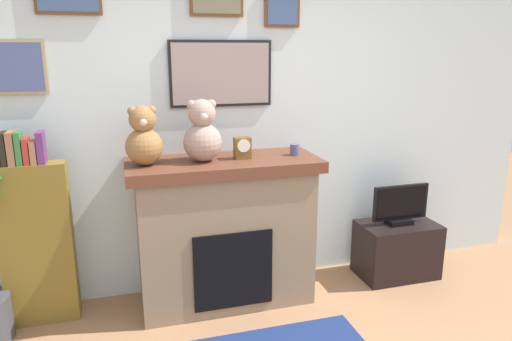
% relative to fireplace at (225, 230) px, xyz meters
% --- Properties ---
extents(back_wall, '(5.20, 0.15, 2.60)m').
position_rel_fireplace_xyz_m(back_wall, '(0.22, 0.33, 0.75)').
color(back_wall, silver).
rests_on(back_wall, ground_plane).
extents(fireplace, '(1.38, 0.60, 1.10)m').
position_rel_fireplace_xyz_m(fireplace, '(0.00, 0.00, 0.00)').
color(fireplace, '#897356').
rests_on(fireplace, ground_plane).
extents(bookshelf, '(0.47, 0.16, 1.36)m').
position_rel_fireplace_xyz_m(bookshelf, '(-1.30, 0.07, 0.06)').
color(bookshelf, brown).
rests_on(bookshelf, ground_plane).
extents(tv_stand, '(0.64, 0.40, 0.46)m').
position_rel_fireplace_xyz_m(tv_stand, '(1.47, -0.03, -0.33)').
color(tv_stand, black).
rests_on(tv_stand, ground_plane).
extents(television, '(0.49, 0.14, 0.33)m').
position_rel_fireplace_xyz_m(television, '(1.47, -0.03, 0.06)').
color(television, black).
rests_on(television, tv_stand).
extents(candle_jar, '(0.07, 0.07, 0.08)m').
position_rel_fireplace_xyz_m(candle_jar, '(0.54, -0.02, 0.59)').
color(candle_jar, '#4C517A').
rests_on(candle_jar, fireplace).
extents(mantel_clock, '(0.12, 0.09, 0.15)m').
position_rel_fireplace_xyz_m(mantel_clock, '(0.14, -0.02, 0.62)').
color(mantel_clock, brown).
rests_on(mantel_clock, fireplace).
extents(teddy_bear_grey, '(0.25, 0.25, 0.40)m').
position_rel_fireplace_xyz_m(teddy_bear_grey, '(-0.55, -0.02, 0.73)').
color(teddy_bear_grey, olive).
rests_on(teddy_bear_grey, fireplace).
extents(teddy_bear_tan, '(0.27, 0.27, 0.43)m').
position_rel_fireplace_xyz_m(teddy_bear_tan, '(-0.15, -0.02, 0.74)').
color(teddy_bear_tan, tan).
rests_on(teddy_bear_tan, fireplace).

